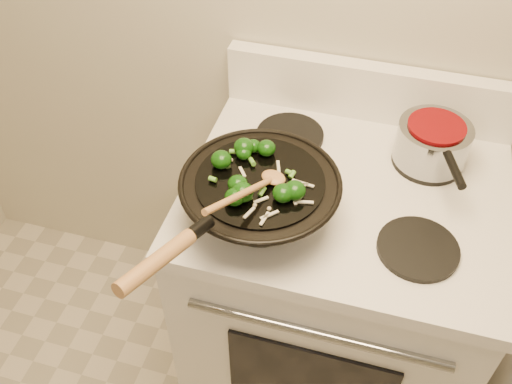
# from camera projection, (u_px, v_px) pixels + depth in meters

# --- Properties ---
(stove) EXTENTS (0.78, 0.67, 1.08)m
(stove) POSITION_uv_depth(u_px,v_px,m) (330.00, 293.00, 1.71)
(stove) COLOR white
(stove) RESTS_ON ground
(wok) EXTENTS (0.36, 0.58, 0.19)m
(wok) POSITION_uv_depth(u_px,v_px,m) (259.00, 197.00, 1.27)
(wok) COLOR black
(wok) RESTS_ON stove
(stirfry) EXTENTS (0.24, 0.26, 0.04)m
(stirfry) POSITION_uv_depth(u_px,v_px,m) (253.00, 173.00, 1.23)
(stirfry) COLOR #0E3B09
(stirfry) RESTS_ON wok
(wooden_spoon) EXTENTS (0.12, 0.25, 0.10)m
(wooden_spoon) POSITION_uv_depth(u_px,v_px,m) (255.00, 187.00, 1.17)
(wooden_spoon) COLOR #A87442
(wooden_spoon) RESTS_ON wok
(saucepan) EXTENTS (0.18, 0.28, 0.11)m
(saucepan) POSITION_uv_depth(u_px,v_px,m) (433.00, 143.00, 1.41)
(saucepan) COLOR gray
(saucepan) RESTS_ON stove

